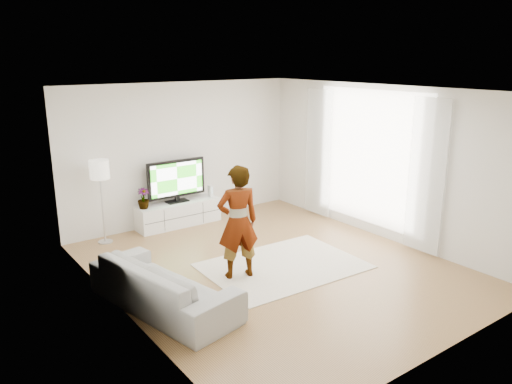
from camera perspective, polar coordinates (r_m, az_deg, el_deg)
floor at (r=8.11m, az=2.13°, el=-8.59°), size 6.00×6.00×0.00m
ceiling at (r=7.43m, az=2.34°, el=11.56°), size 6.00×6.00×0.00m
wall_left at (r=6.46m, az=-15.46°, el=-2.24°), size 0.02×6.00×2.80m
wall_right at (r=9.37m, az=14.32°, el=3.24°), size 0.02×6.00×2.80m
wall_back at (r=10.12m, az=-8.41°, el=4.42°), size 5.00×0.02×2.80m
wall_front at (r=5.72m, az=21.30°, el=-5.04°), size 5.00×0.02×2.80m
window at (r=9.54m, az=12.88°, el=3.84°), size 0.01×2.60×2.50m
curtain_near at (r=8.72m, az=18.91°, el=1.66°), size 0.04×0.70×2.60m
curtain_far at (r=10.38m, az=7.15°, el=4.46°), size 0.04×0.70×2.60m
media_console at (r=10.08m, az=-8.85°, el=-2.45°), size 1.70×0.48×0.48m
television at (r=9.92m, az=-9.08°, el=1.43°), size 1.21×0.24×0.85m
game_console at (r=10.33m, az=-5.27°, el=0.14°), size 0.08×0.17×0.23m
potted_plant at (r=9.66m, az=-12.75°, el=-0.73°), size 0.25×0.25×0.39m
rug at (r=8.16m, az=3.14°, el=-8.42°), size 2.54×1.88×0.01m
player at (r=7.47m, az=-2.09°, el=-3.45°), size 0.72×0.57×1.74m
sofa at (r=6.89m, az=-10.49°, el=-10.35°), size 1.33×2.40×0.66m
floor_lamp at (r=9.18m, az=-17.43°, el=2.05°), size 0.34×0.34×1.52m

